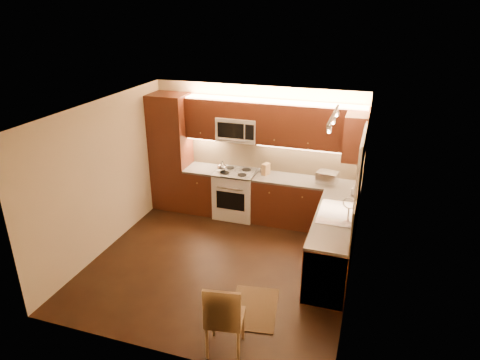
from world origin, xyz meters
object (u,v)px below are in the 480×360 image
(stove, at_px, (236,194))
(dining_chair, at_px, (225,316))
(microwave, at_px, (238,129))
(knife_block, at_px, (266,169))
(sink, at_px, (337,209))
(kettle, at_px, (222,166))
(toaster_oven, at_px, (327,178))
(soap_bottle, at_px, (354,190))

(stove, relative_size, dining_chair, 0.94)
(microwave, bearing_deg, knife_block, -5.38)
(sink, bearing_deg, kettle, 155.18)
(stove, bearing_deg, kettle, -161.18)
(toaster_oven, bearing_deg, soap_bottle, -25.96)
(sink, xyz_separation_m, kettle, (-2.25, 1.04, 0.05))
(toaster_oven, distance_m, knife_block, 1.15)
(kettle, xyz_separation_m, soap_bottle, (2.44, -0.25, -0.04))
(sink, height_order, knife_block, knife_block)
(sink, distance_m, kettle, 2.48)
(sink, bearing_deg, microwave, 147.79)
(stove, height_order, toaster_oven, toaster_oven)
(dining_chair, bearing_deg, toaster_oven, 68.83)
(sink, relative_size, dining_chair, 0.88)
(stove, relative_size, kettle, 4.34)
(dining_chair, bearing_deg, microwave, 96.50)
(toaster_oven, height_order, dining_chair, toaster_oven)
(microwave, relative_size, knife_block, 3.56)
(microwave, bearing_deg, toaster_oven, -4.13)
(toaster_oven, xyz_separation_m, dining_chair, (-0.70, -3.39, -0.52))
(microwave, height_order, kettle, microwave)
(stove, xyz_separation_m, dining_chair, (1.00, -3.38, 0.03))
(microwave, relative_size, toaster_oven, 2.12)
(microwave, distance_m, dining_chair, 3.85)
(stove, xyz_separation_m, soap_bottle, (2.19, -0.34, 0.52))
(toaster_oven, bearing_deg, knife_block, -173.99)
(stove, xyz_separation_m, sink, (2.00, -1.12, 0.52))
(dining_chair, bearing_deg, sink, 56.66)
(dining_chair, bearing_deg, stove, 97.10)
(kettle, xyz_separation_m, toaster_oven, (1.96, 0.10, -0.02))
(sink, bearing_deg, soap_bottle, 76.31)
(stove, xyz_separation_m, toaster_oven, (1.71, 0.01, 0.55))
(kettle, distance_m, dining_chair, 3.56)
(stove, bearing_deg, soap_bottle, -8.69)
(microwave, relative_size, sink, 0.88)
(toaster_oven, relative_size, soap_bottle, 2.12)
(stove, height_order, sink, sink)
(stove, distance_m, knife_block, 0.79)
(sink, bearing_deg, stove, 150.64)
(microwave, bearing_deg, soap_bottle, -12.10)
(kettle, bearing_deg, toaster_oven, 2.84)
(knife_block, distance_m, soap_bottle, 1.68)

